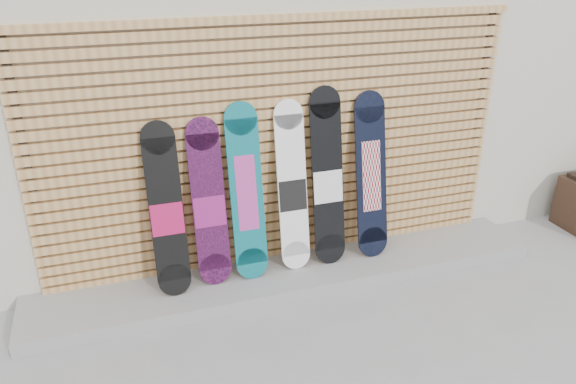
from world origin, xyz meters
name	(u,v)px	position (x,y,z in m)	size (l,w,h in m)	color
ground	(335,320)	(0.00, 0.00, 0.00)	(80.00, 80.00, 0.00)	gray
building	(268,30)	(0.50, 3.50, 1.80)	(12.00, 5.00, 3.60)	beige
concrete_step	(291,274)	(-0.15, 0.68, 0.06)	(4.60, 0.70, 0.12)	gray
slat_wall	(280,144)	(-0.15, 0.97, 1.21)	(4.26, 0.08, 2.29)	tan
snowboard_0	(166,212)	(-1.19, 0.76, 0.82)	(0.28, 0.36, 1.42)	black
snowboard_1	(209,204)	(-0.84, 0.79, 0.82)	(0.28, 0.30, 1.42)	black
snowboard_2	(247,193)	(-0.51, 0.79, 0.88)	(0.28, 0.32, 1.52)	#0B6671
snowboard_3	(292,188)	(-0.10, 0.80, 0.86)	(0.26, 0.29, 1.50)	white
snowboard_4	(328,179)	(0.23, 0.79, 0.90)	(0.29, 0.30, 1.59)	black
snowboard_5	(371,176)	(0.65, 0.79, 0.88)	(0.29, 0.32, 1.52)	black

